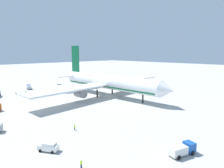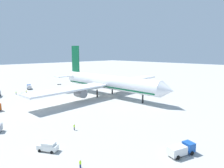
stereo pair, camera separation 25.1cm
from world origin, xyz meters
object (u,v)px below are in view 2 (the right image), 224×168
Objects in this scene: service_van at (48,146)px; service_truck_0 at (181,149)px; baggage_cart_2 at (22,94)px; baggage_cart_1 at (59,84)px; ground_worker_0 at (74,127)px; ground_worker_2 at (16,93)px; airliner at (107,82)px; ground_worker_1 at (26,92)px; traffic_cone_1 at (95,81)px; service_truck_4 at (29,87)px; traffic_cone_0 at (118,80)px; ground_worker_3 at (80,164)px.

service_truck_0 is at bearing 42.04° from service_van.
baggage_cart_2 is at bearing 163.95° from service_van.
ground_worker_0 is (72.28, -36.84, 0.58)m from baggage_cart_1.
ground_worker_2 reaches higher than ground_worker_0.
airliner is 48.53× the size of ground_worker_1.
ground_worker_1 is at bearing -63.13° from baggage_cart_1.
service_van is at bearing -45.14° from traffic_cone_1.
baggage_cart_1 is at bearing 179.41° from airliner.
service_truck_4 is 12.70m from ground_worker_1.
service_truck_4 is (-44.41, -20.12, -5.38)m from airliner.
service_van is 1.60× the size of baggage_cart_2.
service_truck_0 is (52.39, -28.15, -5.40)m from airliner.
baggage_cart_1 is at bearing 96.58° from service_truck_4.
service_van reaches higher than ground_worker_2.
ground_worker_2 is (-0.76, -4.78, 0.03)m from ground_worker_1.
traffic_cone_0 is at bearing 72.24° from baggage_cart_1.
baggage_cart_1 is 33.87m from baggage_cart_2.
baggage_cart_2 is (-61.96, 17.82, -0.30)m from service_van.
ground_worker_2 is at bearing -178.12° from service_truck_0.
traffic_cone_1 is at bearing 147.16° from airliner.
baggage_cart_2 is at bearing -61.33° from baggage_cart_1.
ground_worker_1 is at bearing 170.19° from ground_worker_0.
service_truck_4 is 9.15× the size of traffic_cone_1.
baggage_cart_1 is 1.58× the size of ground_worker_1.
traffic_cone_0 is 1.00× the size of traffic_cone_1.
ground_worker_1 reaches higher than traffic_cone_1.
baggage_cart_2 is at bearing 172.75° from ground_worker_0.
traffic_cone_0 is at bearing 128.01° from airliner.
service_truck_0 reaches higher than traffic_cone_1.
airliner is at bearing -0.59° from baggage_cart_1.
service_van reaches higher than ground_worker_3.
airliner is 49.16× the size of ground_worker_3.
traffic_cone_0 is (13.49, 42.13, 0.01)m from baggage_cart_1.
service_truck_4 reaches higher than traffic_cone_0.
airliner is 59.72m from service_truck_0.
service_truck_0 reaches higher than service_van.
baggage_cart_2 is 1.78× the size of ground_worker_1.
baggage_cart_1 is (-99.18, 28.63, -1.02)m from service_truck_0.
service_truck_0 is 110.68m from traffic_cone_1.
ground_worker_2 is at bearing -99.06° from ground_worker_1.
ground_worker_2 is 77.08m from ground_worker_3.
service_truck_4 is at bearing 133.70° from ground_worker_2.
baggage_cart_1 is 0.89× the size of baggage_cart_2.
ground_worker_2 is at bearing 168.86° from ground_worker_3.
traffic_cone_1 is at bearing 149.63° from service_truck_0.
service_truck_4 is 1.07× the size of service_van.
ground_worker_3 reaches higher than traffic_cone_0.
service_truck_0 is 28.13m from ground_worker_0.
ground_worker_1 is 0.97× the size of ground_worker_2.
airliner reaches higher than service_truck_0.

